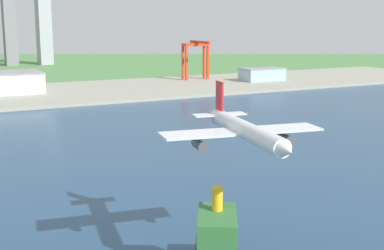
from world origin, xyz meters
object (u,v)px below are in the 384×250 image
(port_crane_red, at_px, (196,51))
(warehouse_annex, at_px, (262,74))
(airplane_landing, at_px, (246,131))
(warehouse_main, at_px, (5,83))

(port_crane_red, relative_size, warehouse_annex, 0.92)
(airplane_landing, bearing_deg, port_crane_red, 63.85)
(warehouse_main, bearing_deg, port_crane_red, 5.78)
(airplane_landing, relative_size, warehouse_main, 0.77)
(airplane_landing, distance_m, port_crane_red, 415.99)
(airplane_landing, xyz_separation_m, port_crane_red, (183.33, 373.39, -4.10))
(airplane_landing, xyz_separation_m, warehouse_main, (-5.66, 354.27, -23.84))
(airplane_landing, height_order, warehouse_annex, airplane_landing)
(port_crane_red, bearing_deg, warehouse_main, -174.22)
(port_crane_red, bearing_deg, warehouse_annex, -36.61)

